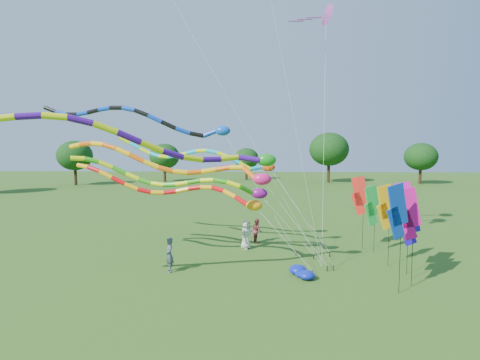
{
  "coord_description": "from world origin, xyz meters",
  "views": [
    {
      "loc": [
        -0.86,
        -16.5,
        6.61
      ],
      "look_at": [
        -1.74,
        3.73,
        4.8
      ],
      "focal_mm": 30.0,
      "sensor_mm": 36.0,
      "label": 1
    }
  ],
  "objects_px": {
    "person_b": "(169,255)",
    "tube_kite_red": "(187,191)",
    "person_a": "(246,235)",
    "tube_kite_orange": "(189,166)",
    "blue_nylon_heap": "(300,273)",
    "person_c": "(257,231)"
  },
  "relations": [
    {
      "from": "tube_kite_red",
      "to": "person_a",
      "type": "xyz_separation_m",
      "value": [
        3.1,
        3.51,
        -3.15
      ]
    },
    {
      "from": "tube_kite_red",
      "to": "tube_kite_orange",
      "type": "bearing_deg",
      "value": 98.33
    },
    {
      "from": "tube_kite_orange",
      "to": "person_a",
      "type": "distance_m",
      "value": 6.2
    },
    {
      "from": "tube_kite_orange",
      "to": "blue_nylon_heap",
      "type": "relative_size",
      "value": 9.49
    },
    {
      "from": "person_a",
      "to": "blue_nylon_heap",
      "type": "bearing_deg",
      "value": -115.45
    },
    {
      "from": "person_a",
      "to": "person_b",
      "type": "distance_m",
      "value": 6.14
    },
    {
      "from": "person_a",
      "to": "person_b",
      "type": "xyz_separation_m",
      "value": [
        -3.85,
        -4.78,
        -0.03
      ]
    },
    {
      "from": "tube_kite_orange",
      "to": "person_a",
      "type": "relative_size",
      "value": 7.81
    },
    {
      "from": "tube_kite_red",
      "to": "person_b",
      "type": "height_order",
      "value": "tube_kite_red"
    },
    {
      "from": "person_b",
      "to": "blue_nylon_heap",
      "type": "bearing_deg",
      "value": 60.37
    },
    {
      "from": "tube_kite_red",
      "to": "blue_nylon_heap",
      "type": "height_order",
      "value": "tube_kite_red"
    },
    {
      "from": "tube_kite_red",
      "to": "tube_kite_orange",
      "type": "xyz_separation_m",
      "value": [
        0.04,
        0.53,
        1.34
      ]
    },
    {
      "from": "blue_nylon_heap",
      "to": "person_a",
      "type": "height_order",
      "value": "person_a"
    },
    {
      "from": "tube_kite_red",
      "to": "tube_kite_orange",
      "type": "distance_m",
      "value": 1.44
    },
    {
      "from": "tube_kite_orange",
      "to": "blue_nylon_heap",
      "type": "height_order",
      "value": "tube_kite_orange"
    },
    {
      "from": "blue_nylon_heap",
      "to": "person_c",
      "type": "height_order",
      "value": "person_c"
    },
    {
      "from": "tube_kite_orange",
      "to": "person_b",
      "type": "relative_size",
      "value": 8.03
    },
    {
      "from": "person_c",
      "to": "blue_nylon_heap",
      "type": "bearing_deg",
      "value": 179.29
    },
    {
      "from": "person_a",
      "to": "person_b",
      "type": "relative_size",
      "value": 1.03
    },
    {
      "from": "tube_kite_orange",
      "to": "person_a",
      "type": "bearing_deg",
      "value": 54.94
    },
    {
      "from": "person_b",
      "to": "tube_kite_red",
      "type": "bearing_deg",
      "value": 124.44
    },
    {
      "from": "tube_kite_orange",
      "to": "person_c",
      "type": "distance_m",
      "value": 7.55
    }
  ]
}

